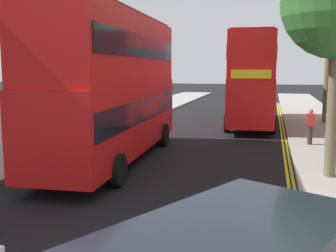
% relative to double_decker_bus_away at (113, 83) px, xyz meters
% --- Properties ---
extents(sidewalk_left, '(4.00, 80.00, 0.14)m').
position_rel_double_decker_bus_away_xyz_m(sidewalk_left, '(-4.25, 2.62, -2.96)').
color(sidewalk_left, '#9E9991').
rests_on(sidewalk_left, ground).
extents(kerb_line_outer, '(0.10, 56.00, 0.01)m').
position_rel_double_decker_bus_away_xyz_m(kerb_line_outer, '(6.65, 0.62, -3.03)').
color(kerb_line_outer, yellow).
rests_on(kerb_line_outer, ground).
extents(kerb_line_inner, '(0.10, 56.00, 0.01)m').
position_rel_double_decker_bus_away_xyz_m(kerb_line_inner, '(6.49, 0.62, -3.03)').
color(kerb_line_inner, yellow).
rests_on(kerb_line_inner, ground).
extents(double_decker_bus_away, '(3.14, 10.90, 5.64)m').
position_rel_double_decker_bus_away_xyz_m(double_decker_bus_away, '(0.00, 0.00, 0.00)').
color(double_decker_bus_away, red).
rests_on(double_decker_bus_away, ground).
extents(double_decker_bus_oncoming, '(3.17, 10.91, 5.64)m').
position_rel_double_decker_bus_away_xyz_m(double_decker_bus_oncoming, '(4.59, 11.69, 0.00)').
color(double_decker_bus_oncoming, red).
rests_on(double_decker_bus_oncoming, ground).
extents(pedestrian_far, '(0.34, 0.22, 1.62)m').
position_rel_double_decker_bus_away_xyz_m(pedestrian_far, '(7.64, 4.72, -2.04)').
color(pedestrian_far, '#2D2D38').
rests_on(pedestrian_far, sidewalk_right).
extents(street_tree_near, '(3.92, 3.92, 8.63)m').
position_rel_double_decker_bus_away_xyz_m(street_tree_near, '(9.28, 12.98, 3.72)').
color(street_tree_near, '#6B6047').
rests_on(street_tree_near, sidewalk_right).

